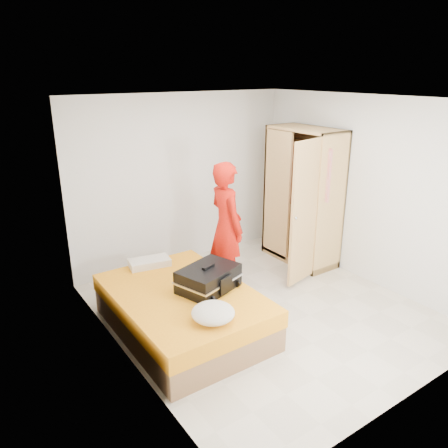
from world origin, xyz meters
TOP-DOWN VIEW (x-y plane):
  - room at (0.00, 0.00)m, footprint 4.00×4.02m
  - bed at (-1.05, 0.18)m, footprint 1.42×2.02m
  - wardrobe at (1.45, 0.85)m, footprint 1.16×1.31m
  - person at (-0.01, 0.80)m, footprint 0.49×0.69m
  - suitcase at (-0.77, 0.06)m, footprint 0.80×0.68m
  - round_cushion at (-1.09, -0.53)m, footprint 0.44×0.44m
  - pillow at (-1.06, 1.03)m, footprint 0.55×0.35m

SIDE VIEW (x-z plane):
  - bed at x=-1.05m, z-range 0.00..0.50m
  - pillow at x=-1.06m, z-range 0.50..0.59m
  - round_cushion at x=-1.09m, z-range 0.50..0.67m
  - suitcase at x=-0.77m, z-range 0.48..0.78m
  - person at x=-0.01m, z-range 0.00..1.79m
  - wardrobe at x=1.45m, z-range -0.05..2.05m
  - room at x=0.00m, z-range 0.00..2.60m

